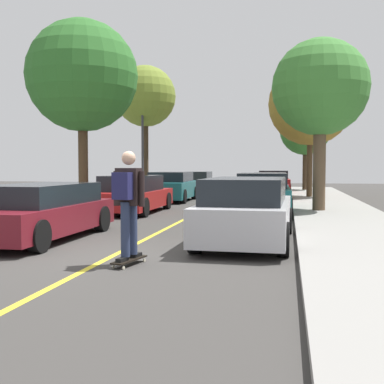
{
  "coord_description": "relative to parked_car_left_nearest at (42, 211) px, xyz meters",
  "views": [
    {
      "loc": [
        3.14,
        -8.4,
        1.64
      ],
      "look_at": [
        0.16,
        6.64,
        0.83
      ],
      "focal_mm": 45.3,
      "sensor_mm": 36.0,
      "label": 1
    }
  ],
  "objects": [
    {
      "name": "parked_car_left_farthest",
      "position": [
        -0.0,
        18.72,
        0.01
      ],
      "size": [
        1.93,
        4.11,
        1.33
      ],
      "color": "#BCAD89",
      "rests_on": "ground"
    },
    {
      "name": "ground",
      "position": [
        2.29,
        -1.57,
        -0.63
      ],
      "size": [
        80.0,
        80.0,
        0.0
      ],
      "primitive_type": "plane",
      "color": "#3D3A38"
    },
    {
      "name": "center_line",
      "position": [
        2.29,
        2.43,
        -0.63
      ],
      "size": [
        0.12,
        39.2,
        0.01
      ],
      "primitive_type": "cube",
      "color": "gold",
      "rests_on": "ground"
    },
    {
      "name": "parked_car_right_far",
      "position": [
        4.57,
        13.29,
        0.02
      ],
      "size": [
        1.89,
        4.25,
        1.35
      ],
      "color": "maroon",
      "rests_on": "ground"
    },
    {
      "name": "street_tree_left_near",
      "position": [
        -1.91,
        14.51,
        4.63
      ],
      "size": [
        3.17,
        3.17,
        6.75
      ],
      "color": "#3D2D1E",
      "rests_on": "sidewalk_left"
    },
    {
      "name": "skateboard",
      "position": [
        2.85,
        -2.34,
        -0.55
      ],
      "size": [
        0.39,
        0.87,
        0.1
      ],
      "color": "black",
      "rests_on": "ground"
    },
    {
      "name": "parked_car_right_farthest",
      "position": [
        4.57,
        19.16,
        0.05
      ],
      "size": [
        2.08,
        4.12,
        1.39
      ],
      "color": "maroon",
      "rests_on": "ground"
    },
    {
      "name": "skateboarder",
      "position": [
        2.84,
        -2.37,
        0.49
      ],
      "size": [
        0.59,
        0.71,
        1.79
      ],
      "color": "black",
      "rests_on": "skateboard"
    },
    {
      "name": "street_tree_right_far",
      "position": [
        6.48,
        22.19,
        3.35
      ],
      "size": [
        3.24,
        3.24,
        5.48
      ],
      "color": "#3D2D1E",
      "rests_on": "sidewalk_right"
    },
    {
      "name": "street_tree_right_near",
      "position": [
        6.48,
        14.91,
        4.11
      ],
      "size": [
        4.14,
        4.14,
        6.69
      ],
      "color": "#4C3823",
      "rests_on": "sidewalk_right"
    },
    {
      "name": "parked_car_left_nearest",
      "position": [
        0.0,
        0.0,
        0.0
      ],
      "size": [
        1.86,
        4.54,
        1.25
      ],
      "color": "maroon",
      "rests_on": "ground"
    },
    {
      "name": "streetlamp",
      "position": [
        -1.75,
        13.44,
        2.56
      ],
      "size": [
        0.36,
        0.24,
        5.32
      ],
      "color": "#38383D",
      "rests_on": "sidewalk_left"
    },
    {
      "name": "parked_car_right_near",
      "position": [
        4.57,
        7.01,
        0.05
      ],
      "size": [
        2.03,
        4.56,
        1.41
      ],
      "color": "#196066",
      "rests_on": "ground"
    },
    {
      "name": "parked_car_left_far",
      "position": [
        -0.0,
        12.29,
        0.05
      ],
      "size": [
        2.05,
        4.31,
        1.38
      ],
      "color": "#196066",
      "rests_on": "ground"
    },
    {
      "name": "parked_car_left_near",
      "position": [
        -0.0,
        6.51,
        0.01
      ],
      "size": [
        1.97,
        4.49,
        1.32
      ],
      "color": "maroon",
      "rests_on": "ground"
    },
    {
      "name": "street_tree_right_nearest",
      "position": [
        6.48,
        7.23,
        3.67
      ],
      "size": [
        3.29,
        3.29,
        5.85
      ],
      "color": "brown",
      "rests_on": "sidewalk_right"
    },
    {
      "name": "fire_hydrant",
      "position": [
        -1.5,
        1.62,
        -0.15
      ],
      "size": [
        0.2,
        0.2,
        0.7
      ],
      "color": "#B2140F",
      "rests_on": "sidewalk_left"
    },
    {
      "name": "street_tree_left_nearest",
      "position": [
        -1.91,
        6.6,
        4.26
      ],
      "size": [
        4.02,
        4.02,
        6.79
      ],
      "color": "#4C3823",
      "rests_on": "sidewalk_left"
    },
    {
      "name": "parked_car_right_nearest",
      "position": [
        4.57,
        0.42,
        0.06
      ],
      "size": [
        1.94,
        4.54,
        1.4
      ],
      "color": "#B7B7BC",
      "rests_on": "ground"
    }
  ]
}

